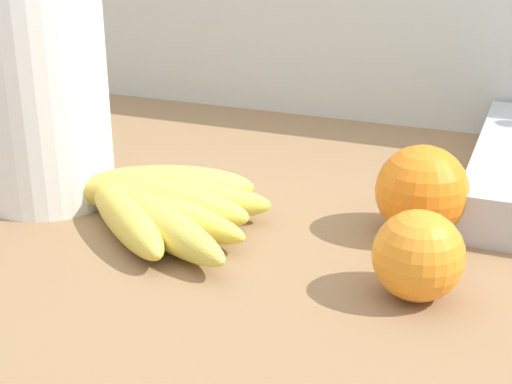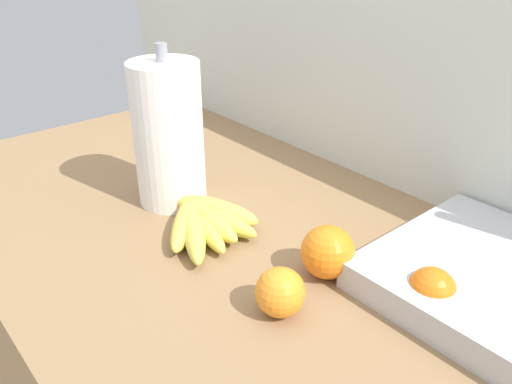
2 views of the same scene
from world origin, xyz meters
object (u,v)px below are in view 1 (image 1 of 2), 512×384
object	(u,v)px
orange_back_right	(422,191)
paper_towel_roll	(37,64)
orange_front	(418,256)
banana_bunch	(154,204)

from	to	relation	value
orange_back_right	paper_towel_roll	bearing A→B (deg)	-172.50
orange_front	paper_towel_roll	distance (m)	0.37
orange_front	paper_towel_roll	size ratio (longest dim) A/B	0.23
orange_front	banana_bunch	bearing A→B (deg)	169.37
banana_bunch	orange_back_right	bearing A→B (deg)	16.07
banana_bunch	paper_towel_roll	size ratio (longest dim) A/B	0.73
orange_front	orange_back_right	bearing A→B (deg)	99.03
orange_back_right	paper_towel_roll	size ratio (longest dim) A/B	0.28
banana_bunch	paper_towel_roll	xyz separation A→B (m)	(-0.12, 0.02, 0.11)
orange_front	orange_back_right	size ratio (longest dim) A/B	0.85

